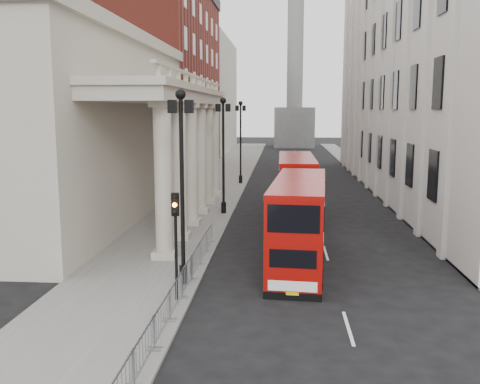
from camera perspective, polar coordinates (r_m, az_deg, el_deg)
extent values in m
plane|color=black|center=(19.94, -6.42, -13.67)|extent=(260.00, 260.00, 0.00)
cube|color=slate|center=(49.11, -3.27, -0.04)|extent=(6.00, 140.00, 0.12)
cube|color=slate|center=(49.66, 15.95, -0.27)|extent=(3.00, 140.00, 0.12)
cube|color=slate|center=(48.80, 0.16, -0.07)|extent=(0.20, 140.00, 0.14)
cube|color=#A8A08D|center=(38.77, -16.92, 6.06)|extent=(9.00, 28.00, 12.00)
cube|color=maroon|center=(67.65, -7.69, 11.61)|extent=(9.00, 32.00, 22.00)
cube|color=#A8A08D|center=(99.11, -3.74, 10.18)|extent=(9.00, 30.00, 20.00)
cube|color=beige|center=(51.82, 18.89, 13.77)|extent=(8.00, 55.00, 25.00)
cube|color=#60605E|center=(110.16, 5.79, 6.89)|extent=(8.00, 8.00, 8.00)
cylinder|color=black|center=(23.56, -6.04, -8.74)|extent=(0.36, 0.36, 0.80)
cylinder|color=black|center=(22.74, -6.19, -0.06)|extent=(0.18, 0.18, 8.00)
sphere|color=black|center=(22.48, -6.36, 10.32)|extent=(0.44, 0.44, 0.44)
cube|color=black|center=(22.41, -5.45, 9.06)|extent=(0.35, 0.35, 0.55)
cube|color=black|center=(22.54, -7.23, 9.03)|extent=(0.35, 0.35, 0.55)
cylinder|color=black|center=(38.96, -1.76, -1.67)|extent=(0.36, 0.36, 0.80)
cylinder|color=black|center=(38.47, -1.79, 3.61)|extent=(0.18, 0.18, 8.00)
sphere|color=black|center=(38.31, -1.81, 9.72)|extent=(0.44, 0.44, 0.44)
cube|color=black|center=(38.27, -1.28, 8.98)|extent=(0.35, 0.35, 0.55)
cube|color=black|center=(38.35, -2.34, 8.97)|extent=(0.35, 0.35, 0.55)
cylinder|color=black|center=(54.70, 0.06, 1.37)|extent=(0.36, 0.36, 0.80)
cylinder|color=black|center=(54.35, 0.06, 5.13)|extent=(0.18, 0.18, 8.00)
sphere|color=black|center=(54.24, 0.06, 9.46)|extent=(0.44, 0.44, 0.44)
cube|color=black|center=(54.21, 0.44, 8.93)|extent=(0.35, 0.35, 0.55)
cube|color=black|center=(54.27, -0.31, 8.93)|extent=(0.35, 0.35, 0.55)
cylinder|color=black|center=(21.29, -6.82, -7.02)|extent=(0.12, 0.12, 3.40)
cube|color=black|center=(20.81, -6.93, -1.32)|extent=(0.28, 0.22, 0.90)
sphere|color=black|center=(20.63, -7.01, -0.56)|extent=(0.18, 0.18, 0.18)
sphere|color=orange|center=(20.69, -7.00, -1.38)|extent=(0.18, 0.18, 0.18)
sphere|color=black|center=(20.74, -6.98, -2.20)|extent=(0.18, 0.18, 0.18)
cube|color=gray|center=(16.49, -10.20, -16.22)|extent=(0.50, 2.30, 1.10)
cube|color=gray|center=(18.58, -8.32, -13.21)|extent=(0.50, 2.30, 1.10)
cube|color=gray|center=(20.72, -6.87, -10.81)|extent=(0.50, 2.30, 1.10)
cube|color=gray|center=(22.91, -5.70, -8.86)|extent=(0.50, 2.30, 1.10)
cube|color=gray|center=(25.13, -4.75, -7.25)|extent=(0.50, 2.30, 1.10)
cube|color=gray|center=(27.37, -3.96, -5.89)|extent=(0.50, 2.30, 1.10)
cube|color=gray|center=(29.62, -3.29, -4.75)|extent=(0.50, 2.30, 1.10)
cube|color=#930A06|center=(26.32, 6.28, -5.18)|extent=(3.11, 10.01, 1.88)
cube|color=#930A06|center=(25.92, 6.35, -1.00)|extent=(3.11, 10.01, 1.64)
cube|color=#930A06|center=(25.78, 6.38, 1.06)|extent=(3.15, 10.05, 0.23)
cube|color=black|center=(26.61, 6.24, -7.49)|extent=(3.12, 10.01, 0.33)
cube|color=black|center=(26.27, 6.29, -4.68)|extent=(3.02, 8.15, 0.94)
cube|color=black|center=(25.91, 6.35, -0.79)|extent=(3.12, 9.46, 1.03)
cube|color=white|center=(21.79, 5.62, -9.97)|extent=(1.97, 0.21, 0.42)
cube|color=yellow|center=(21.88, 5.60, -10.74)|extent=(0.52, 0.08, 0.12)
cylinder|color=black|center=(23.32, 3.20, -9.03)|extent=(0.37, 0.96, 0.94)
cylinder|color=black|center=(23.22, 8.48, -9.19)|extent=(0.37, 0.96, 0.94)
cylinder|color=black|center=(28.81, 4.35, -5.56)|extent=(0.37, 0.96, 0.94)
cylinder|color=black|center=(28.72, 8.60, -5.68)|extent=(0.37, 0.96, 0.94)
cube|color=#8E0A06|center=(37.97, 5.99, -0.82)|extent=(2.41, 10.02, 1.91)
cube|color=#8E0A06|center=(37.69, 6.04, 2.15)|extent=(2.41, 10.02, 1.67)
cube|color=#8E0A06|center=(37.59, 6.06, 3.59)|extent=(2.45, 10.06, 0.24)
cube|color=black|center=(38.17, 5.97, -2.48)|extent=(2.43, 10.02, 0.33)
cube|color=black|center=(37.93, 6.00, -0.46)|extent=(2.46, 8.11, 0.95)
cube|color=black|center=(37.68, 6.04, 2.29)|extent=(2.46, 9.45, 1.05)
cube|color=white|center=(33.19, 6.21, -3.40)|extent=(2.00, 0.06, 0.43)
cube|color=yellow|center=(33.25, 6.20, -3.93)|extent=(0.52, 0.04, 0.12)
cylinder|color=black|center=(34.68, 4.35, -3.08)|extent=(0.31, 0.95, 0.95)
cylinder|color=black|center=(34.75, 7.91, -3.11)|extent=(0.31, 0.95, 0.95)
cylinder|color=black|center=(40.39, 4.36, -1.38)|extent=(0.31, 0.95, 0.95)
cylinder|color=black|center=(40.45, 7.41, -1.42)|extent=(0.31, 0.95, 0.95)
imported|color=black|center=(35.81, -8.41, -2.11)|extent=(0.66, 0.58, 1.52)
imported|color=black|center=(38.43, -7.51, -1.35)|extent=(0.83, 0.70, 1.52)
imported|color=black|center=(41.57, -4.14, -0.29)|extent=(1.05, 0.85, 1.86)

